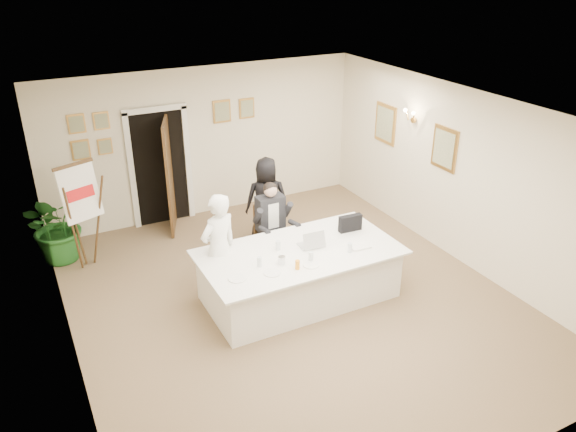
{
  "coord_description": "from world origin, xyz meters",
  "views": [
    {
      "loc": [
        -3.21,
        -6.11,
        4.65
      ],
      "look_at": [
        0.24,
        0.6,
        1.05
      ],
      "focal_mm": 35.0,
      "sensor_mm": 36.0,
      "label": 1
    }
  ],
  "objects_px": {
    "flip_chart": "(82,222)",
    "paper_stack": "(360,246)",
    "potted_palm": "(58,224)",
    "laptop_bag": "(350,223)",
    "steel_jug": "(282,260)",
    "seated_man": "(272,223)",
    "laptop": "(310,237)",
    "conference_table": "(299,274)",
    "standing_man": "(219,249)",
    "standing_woman": "(267,200)",
    "oj_glass": "(297,265)"
  },
  "relations": [
    {
      "from": "standing_woman",
      "to": "steel_jug",
      "type": "height_order",
      "value": "standing_woman"
    },
    {
      "from": "flip_chart",
      "to": "oj_glass",
      "type": "bearing_deg",
      "value": -49.62
    },
    {
      "from": "laptop_bag",
      "to": "paper_stack",
      "type": "height_order",
      "value": "laptop_bag"
    },
    {
      "from": "seated_man",
      "to": "standing_man",
      "type": "height_order",
      "value": "standing_man"
    },
    {
      "from": "standing_man",
      "to": "oj_glass",
      "type": "relative_size",
      "value": 12.82
    },
    {
      "from": "flip_chart",
      "to": "potted_palm",
      "type": "relative_size",
      "value": 1.4
    },
    {
      "from": "oj_glass",
      "to": "laptop",
      "type": "bearing_deg",
      "value": 46.53
    },
    {
      "from": "standing_woman",
      "to": "seated_man",
      "type": "bearing_deg",
      "value": 89.0
    },
    {
      "from": "potted_palm",
      "to": "laptop_bag",
      "type": "height_order",
      "value": "potted_palm"
    },
    {
      "from": "seated_man",
      "to": "potted_palm",
      "type": "height_order",
      "value": "seated_man"
    },
    {
      "from": "laptop_bag",
      "to": "steel_jug",
      "type": "bearing_deg",
      "value": -159.45
    },
    {
      "from": "seated_man",
      "to": "flip_chart",
      "type": "distance_m",
      "value": 2.97
    },
    {
      "from": "conference_table",
      "to": "laptop",
      "type": "height_order",
      "value": "laptop"
    },
    {
      "from": "standing_woman",
      "to": "oj_glass",
      "type": "distance_m",
      "value": 2.39
    },
    {
      "from": "laptop",
      "to": "steel_jug",
      "type": "height_order",
      "value": "laptop"
    },
    {
      "from": "laptop",
      "to": "potted_palm",
      "type": "bearing_deg",
      "value": 142.6
    },
    {
      "from": "conference_table",
      "to": "seated_man",
      "type": "height_order",
      "value": "seated_man"
    },
    {
      "from": "standing_man",
      "to": "laptop_bag",
      "type": "relative_size",
      "value": 4.61
    },
    {
      "from": "steel_jug",
      "to": "standing_woman",
      "type": "bearing_deg",
      "value": 70.04
    },
    {
      "from": "standing_woman",
      "to": "laptop",
      "type": "relative_size",
      "value": 4.26
    },
    {
      "from": "paper_stack",
      "to": "steel_jug",
      "type": "relative_size",
      "value": 2.59
    },
    {
      "from": "seated_man",
      "to": "laptop_bag",
      "type": "height_order",
      "value": "seated_man"
    },
    {
      "from": "conference_table",
      "to": "laptop_bag",
      "type": "xyz_separation_m",
      "value": [
        0.99,
        0.21,
        0.51
      ]
    },
    {
      "from": "oj_glass",
      "to": "seated_man",
      "type": "bearing_deg",
      "value": 76.88
    },
    {
      "from": "standing_man",
      "to": "steel_jug",
      "type": "relative_size",
      "value": 15.16
    },
    {
      "from": "flip_chart",
      "to": "laptop",
      "type": "bearing_deg",
      "value": -38.66
    },
    {
      "from": "conference_table",
      "to": "standing_woman",
      "type": "distance_m",
      "value": 1.95
    },
    {
      "from": "laptop",
      "to": "laptop_bag",
      "type": "relative_size",
      "value": 0.98
    },
    {
      "from": "conference_table",
      "to": "seated_man",
      "type": "xyz_separation_m",
      "value": [
        0.1,
        1.12,
        0.31
      ]
    },
    {
      "from": "potted_palm",
      "to": "paper_stack",
      "type": "relative_size",
      "value": 4.36
    },
    {
      "from": "potted_palm",
      "to": "laptop_bag",
      "type": "relative_size",
      "value": 3.44
    },
    {
      "from": "standing_man",
      "to": "conference_table",
      "type": "bearing_deg",
      "value": 135.95
    },
    {
      "from": "conference_table",
      "to": "steel_jug",
      "type": "distance_m",
      "value": 0.62
    },
    {
      "from": "laptop",
      "to": "steel_jug",
      "type": "relative_size",
      "value": 3.23
    },
    {
      "from": "flip_chart",
      "to": "paper_stack",
      "type": "distance_m",
      "value": 4.32
    },
    {
      "from": "flip_chart",
      "to": "potted_palm",
      "type": "bearing_deg",
      "value": 124.06
    },
    {
      "from": "seated_man",
      "to": "conference_table",
      "type": "bearing_deg",
      "value": -83.38
    },
    {
      "from": "seated_man",
      "to": "paper_stack",
      "type": "relative_size",
      "value": 4.92
    },
    {
      "from": "seated_man",
      "to": "steel_jug",
      "type": "bearing_deg",
      "value": -98.41
    },
    {
      "from": "potted_palm",
      "to": "oj_glass",
      "type": "distance_m",
      "value": 4.2
    },
    {
      "from": "flip_chart",
      "to": "standing_man",
      "type": "distance_m",
      "value": 2.44
    },
    {
      "from": "standing_man",
      "to": "potted_palm",
      "type": "height_order",
      "value": "standing_man"
    },
    {
      "from": "standing_woman",
      "to": "steel_jug",
      "type": "relative_size",
      "value": 13.73
    },
    {
      "from": "potted_palm",
      "to": "paper_stack",
      "type": "height_order",
      "value": "potted_palm"
    },
    {
      "from": "seated_man",
      "to": "potted_palm",
      "type": "bearing_deg",
      "value": 162.47
    },
    {
      "from": "potted_palm",
      "to": "steel_jug",
      "type": "xyz_separation_m",
      "value": [
        2.54,
        -3.02,
        0.21
      ]
    },
    {
      "from": "seated_man",
      "to": "laptop",
      "type": "relative_size",
      "value": 3.95
    },
    {
      "from": "seated_man",
      "to": "potted_palm",
      "type": "xyz_separation_m",
      "value": [
        -3.03,
        1.7,
        -0.08
      ]
    },
    {
      "from": "laptop",
      "to": "laptop_bag",
      "type": "xyz_separation_m",
      "value": [
        0.77,
        0.14,
        -0.01
      ]
    },
    {
      "from": "standing_man",
      "to": "potted_palm",
      "type": "bearing_deg",
      "value": -69.76
    }
  ]
}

